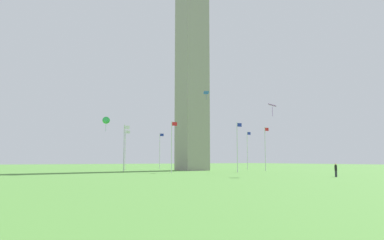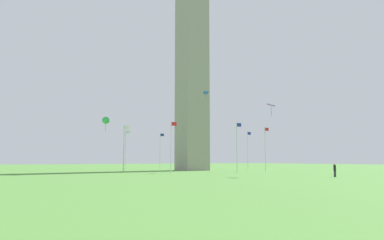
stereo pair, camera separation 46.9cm
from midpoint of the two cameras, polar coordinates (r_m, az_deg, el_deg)
ground_plane at (r=77.08m, az=0.18°, el=-7.89°), size 260.00×260.00×0.00m
obelisk_monument at (r=80.32m, az=0.17°, el=10.14°), size 5.47×5.47×49.75m
flagpole_n at (r=86.04m, az=8.88°, el=-4.44°), size 1.12×0.14×8.83m
flagpole_ne at (r=91.94m, az=2.42°, el=-4.62°), size 1.12×0.14×8.83m
flagpole_e at (r=90.40m, az=-4.84°, el=-4.58°), size 1.12×0.14×8.83m
flagpole_se at (r=81.99m, az=-10.19°, el=-4.33°), size 1.12×0.14×8.83m
flagpole_s at (r=70.39m, az=-10.40°, el=-4.02°), size 1.12×0.14×8.83m
flagpole_sw at (r=62.48m, az=-3.04°, el=-3.85°), size 1.12×0.14×8.83m
flagpole_w at (r=64.69m, az=7.27°, el=-3.89°), size 1.12×0.14×8.83m
flagpole_nw at (r=75.06m, az=11.58°, el=-4.13°), size 1.12×0.14×8.83m
person_black_shirt at (r=50.55m, az=21.70°, el=-7.31°), size 0.32×0.32×1.76m
kite_purple_diamond at (r=51.41m, az=12.54°, el=2.22°), size 1.55×1.55×1.75m
kite_green_delta at (r=66.61m, az=-13.17°, el=-0.17°), size 1.80×1.94×2.68m
kite_blue_diamond at (r=67.70m, az=2.39°, el=4.26°), size 1.22×1.19×1.53m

